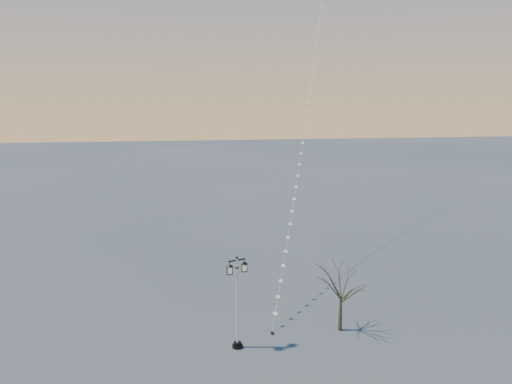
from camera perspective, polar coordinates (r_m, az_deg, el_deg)
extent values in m
plane|color=#464947|center=(30.79, 0.92, -17.50)|extent=(300.00, 300.00, 0.00)
cylinder|color=black|center=(30.56, -2.18, -17.54)|extent=(0.63, 0.63, 0.18)
cylinder|color=black|center=(30.48, -2.18, -17.26)|extent=(0.45, 0.45, 0.16)
cylinder|color=beige|center=(29.30, -2.22, -12.56)|extent=(0.15, 0.15, 5.29)
cylinder|color=black|center=(28.56, -2.25, -8.82)|extent=(0.23, 0.23, 0.07)
cube|color=black|center=(28.41, -2.26, -7.97)|extent=(1.03, 0.43, 0.07)
sphere|color=black|center=(28.36, -2.26, -7.71)|extent=(0.16, 0.16, 0.16)
pyramid|color=black|center=(28.26, -3.12, -8.44)|extent=(0.50, 0.50, 0.16)
cube|color=beige|center=(28.38, -3.11, -9.10)|extent=(0.29, 0.29, 0.38)
cube|color=black|center=(28.45, -3.10, -9.51)|extent=(0.34, 0.34, 0.05)
pyramid|color=black|center=(28.67, -1.40, -8.14)|extent=(0.50, 0.50, 0.16)
cube|color=beige|center=(28.78, -1.40, -8.80)|extent=(0.29, 0.29, 0.38)
cube|color=black|center=(28.86, -1.40, -9.20)|extent=(0.34, 0.34, 0.05)
cone|color=#3B3321|center=(32.48, 9.84, -13.76)|extent=(0.28, 0.28, 2.36)
cylinder|color=black|center=(32.02, 1.89, -16.13)|extent=(0.19, 0.19, 0.19)
cylinder|color=black|center=(32.01, 1.89, -16.09)|extent=(0.03, 0.03, 0.24)
cone|color=#F95022|center=(47.71, 6.11, 11.42)|extent=(0.08, 0.08, 0.27)
cylinder|color=white|center=(31.81, 1.90, -15.37)|extent=(0.02, 0.02, 0.76)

